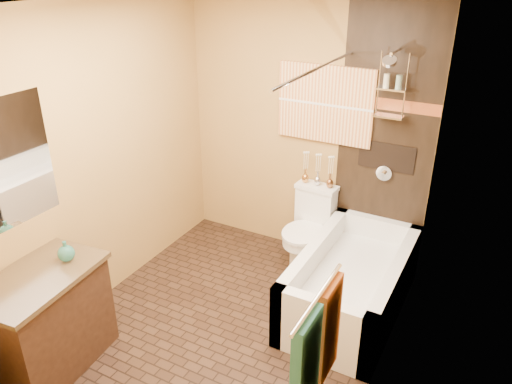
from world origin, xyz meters
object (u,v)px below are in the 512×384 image
Objects in this scene: toilet at (308,228)px; vanity at (46,321)px; sunset_painting at (325,104)px; bathtub at (351,287)px.

vanity reaches higher than toilet.
toilet is 2.41m from vanity.
bathtub is (0.60, -0.73, -1.33)m from sunset_painting.
sunset_painting reaches higher than toilet.
vanity is at bearing -115.17° from sunset_painting.
toilet reaches higher than bathtub.
vanity reaches higher than bathtub.
sunset_painting is 2.88m from vanity.
sunset_painting is at bearing 93.37° from toilet.
vanity is (-1.12, -2.39, -1.15)m from sunset_painting.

